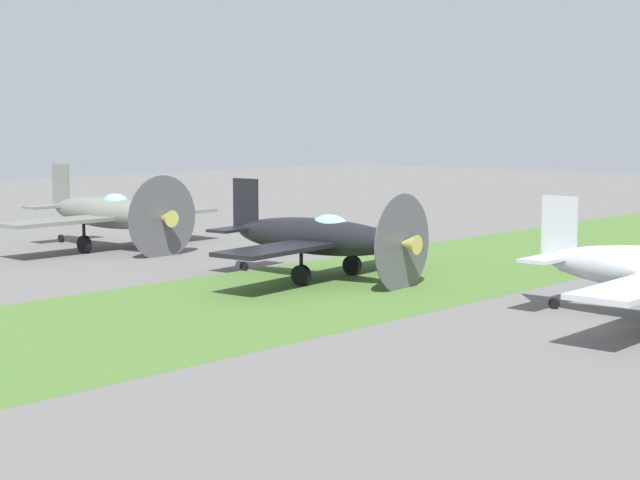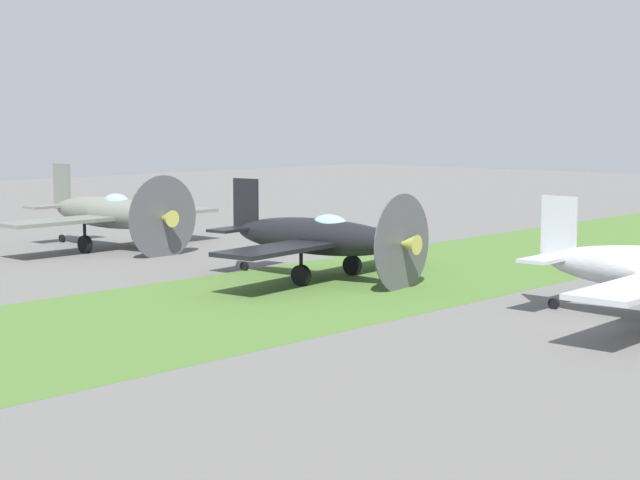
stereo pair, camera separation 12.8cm
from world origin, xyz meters
TOP-DOWN VIEW (x-y plane):
  - grass_verge at (0.00, -11.71)m, footprint 120.00×11.00m
  - airplane_wingman at (-0.32, -13.40)m, footprint 10.98×8.71m
  - airplane_trail at (-0.36, -26.91)m, footprint 11.42×9.08m
  - supply_crate at (-8.73, -7.12)m, footprint 1.16×1.16m

SIDE VIEW (x-z plane):
  - grass_verge at x=0.00m, z-range 0.00..0.01m
  - supply_crate at x=-8.73m, z-range 0.00..0.64m
  - airplane_wingman at x=-0.32m, z-range -0.32..3.58m
  - airplane_trail at x=-0.36m, z-range -0.33..3.76m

